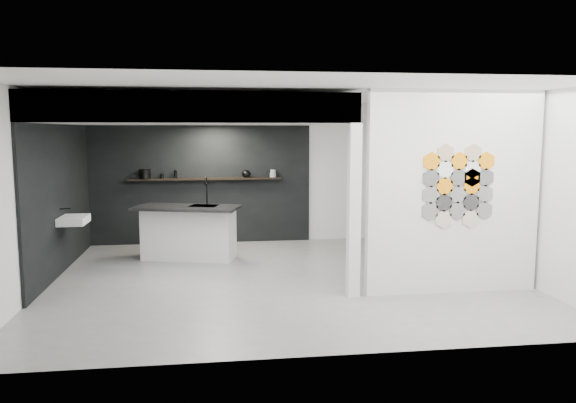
# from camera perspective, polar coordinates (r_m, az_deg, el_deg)

# --- Properties ---
(floor) EXTENTS (7.00, 6.00, 0.01)m
(floor) POSITION_cam_1_polar(r_m,az_deg,el_deg) (8.66, -0.39, -7.86)
(floor) COLOR slate
(partition_panel) EXTENTS (2.45, 0.15, 2.80)m
(partition_panel) POSITION_cam_1_polar(r_m,az_deg,el_deg) (8.05, 16.46, 0.87)
(partition_panel) COLOR silver
(partition_panel) RESTS_ON floor
(bay_clad_back) EXTENTS (4.40, 0.04, 2.35)m
(bay_clad_back) POSITION_cam_1_polar(r_m,az_deg,el_deg) (11.32, -8.90, 1.69)
(bay_clad_back) COLOR black
(bay_clad_back) RESTS_ON floor
(bay_clad_left) EXTENTS (0.04, 4.00, 2.35)m
(bay_clad_left) POSITION_cam_1_polar(r_m,az_deg,el_deg) (9.66, -22.09, 0.30)
(bay_clad_left) COLOR black
(bay_clad_left) RESTS_ON floor
(bulkhead) EXTENTS (4.40, 4.00, 0.40)m
(bulkhead) POSITION_cam_1_polar(r_m,az_deg,el_deg) (9.30, -9.28, 8.98)
(bulkhead) COLOR silver
(bulkhead) RESTS_ON corner_column
(corner_column) EXTENTS (0.16, 0.16, 2.35)m
(corner_column) POSITION_cam_1_polar(r_m,az_deg,el_deg) (7.62, 6.71, -0.94)
(corner_column) COLOR silver
(corner_column) RESTS_ON floor
(fascia_beam) EXTENTS (4.40, 0.16, 0.40)m
(fascia_beam) POSITION_cam_1_polar(r_m,az_deg,el_deg) (7.38, -9.65, 9.45)
(fascia_beam) COLOR silver
(fascia_beam) RESTS_ON corner_column
(wall_basin) EXTENTS (0.40, 0.60, 0.12)m
(wall_basin) POSITION_cam_1_polar(r_m,az_deg,el_deg) (9.45, -20.94, -1.77)
(wall_basin) COLOR silver
(wall_basin) RESTS_ON bay_clad_left
(display_shelf) EXTENTS (3.00, 0.15, 0.04)m
(display_shelf) POSITION_cam_1_polar(r_m,az_deg,el_deg) (11.20, -8.41, 2.29)
(display_shelf) COLOR black
(display_shelf) RESTS_ON bay_clad_back
(kitchen_island) EXTENTS (1.93, 1.25, 1.44)m
(kitchen_island) POSITION_cam_1_polar(r_m,az_deg,el_deg) (10.00, -10.04, -3.04)
(kitchen_island) COLOR silver
(kitchen_island) RESTS_ON floor
(stockpot) EXTENTS (0.23, 0.23, 0.18)m
(stockpot) POSITION_cam_1_polar(r_m,az_deg,el_deg) (11.27, -14.33, 2.73)
(stockpot) COLOR black
(stockpot) RESTS_ON display_shelf
(kettle) EXTENTS (0.19, 0.19, 0.15)m
(kettle) POSITION_cam_1_polar(r_m,az_deg,el_deg) (11.21, -4.27, 2.84)
(kettle) COLOR black
(kettle) RESTS_ON display_shelf
(glass_bowl) EXTENTS (0.17, 0.17, 0.09)m
(glass_bowl) POSITION_cam_1_polar(r_m,az_deg,el_deg) (11.26, -1.54, 2.72)
(glass_bowl) COLOR gray
(glass_bowl) RESTS_ON display_shelf
(glass_vase) EXTENTS (0.13, 0.13, 0.15)m
(glass_vase) POSITION_cam_1_polar(r_m,az_deg,el_deg) (11.26, -1.52, 2.88)
(glass_vase) COLOR gray
(glass_vase) RESTS_ON display_shelf
(bottle_dark) EXTENTS (0.08, 0.08, 0.16)m
(bottle_dark) POSITION_cam_1_polar(r_m,az_deg,el_deg) (11.21, -11.35, 2.75)
(bottle_dark) COLOR black
(bottle_dark) RESTS_ON display_shelf
(utensil_cup) EXTENTS (0.07, 0.07, 0.09)m
(utensil_cup) POSITION_cam_1_polar(r_m,az_deg,el_deg) (11.24, -12.69, 2.54)
(utensil_cup) COLOR black
(utensil_cup) RESTS_ON display_shelf
(hex_tile_cluster) EXTENTS (1.04, 0.02, 1.16)m
(hex_tile_cluster) POSITION_cam_1_polar(r_m,az_deg,el_deg) (7.98, 16.96, 1.55)
(hex_tile_cluster) COLOR #66635E
(hex_tile_cluster) RESTS_ON partition_panel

